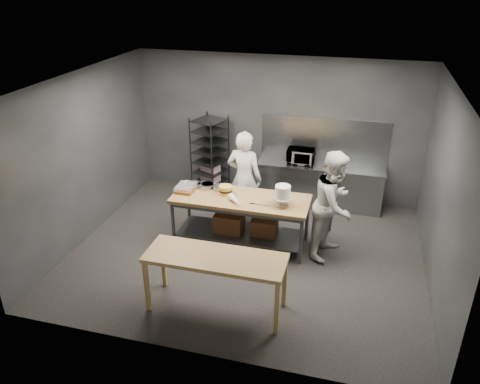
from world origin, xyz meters
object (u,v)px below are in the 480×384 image
object	(u,v)px
microwave	(300,156)
layer_cake	(226,190)
speed_rack	(210,157)
frosted_cake_stand	(283,193)
chef_right	(334,205)
work_table	(242,215)
chef_behind	(244,179)
near_counter	(215,261)

from	to	relation	value
microwave	layer_cake	distance (m)	2.12
speed_rack	layer_cake	distance (m)	1.98
layer_cake	frosted_cake_stand	bearing A→B (deg)	-9.87
speed_rack	microwave	bearing A→B (deg)	2.37
speed_rack	chef_right	distance (m)	3.27
work_table	chef_right	world-z (taller)	chef_right
chef_right	frosted_cake_stand	bearing A→B (deg)	122.52
chef_behind	layer_cake	size ratio (longest dim) A/B	7.83
microwave	layer_cake	xyz separation A→B (m)	(-1.05, -1.84, -0.05)
chef_right	frosted_cake_stand	world-z (taller)	chef_right
near_counter	chef_behind	distance (m)	2.61
chef_right	layer_cake	distance (m)	1.89
chef_behind	layer_cake	distance (m)	0.72
near_counter	frosted_cake_stand	bearing A→B (deg)	69.68
frosted_cake_stand	chef_right	bearing A→B (deg)	13.93
frosted_cake_stand	chef_behind	bearing A→B (deg)	135.19
near_counter	work_table	bearing A→B (deg)	93.11
speed_rack	frosted_cake_stand	world-z (taller)	speed_rack
work_table	near_counter	world-z (taller)	work_table
work_table	layer_cake	size ratio (longest dim) A/B	10.03
speed_rack	chef_right	size ratio (longest dim) A/B	0.92
speed_rack	layer_cake	xyz separation A→B (m)	(0.88, -1.76, 0.14)
chef_behind	layer_cake	bearing A→B (deg)	84.12
frosted_cake_stand	layer_cake	world-z (taller)	frosted_cake_stand
chef_behind	frosted_cake_stand	world-z (taller)	chef_behind
work_table	chef_right	distance (m)	1.63
work_table	chef_right	bearing A→B (deg)	2.54
chef_right	microwave	distance (m)	2.00
speed_rack	layer_cake	world-z (taller)	speed_rack
work_table	speed_rack	distance (m)	2.18
speed_rack	near_counter	bearing A→B (deg)	-70.56
speed_rack	layer_cake	size ratio (longest dim) A/B	7.31
speed_rack	chef_behind	size ratio (longest dim) A/B	0.93
layer_cake	microwave	bearing A→B (deg)	60.27
speed_rack	chef_behind	world-z (taller)	chef_behind
near_counter	speed_rack	xyz separation A→B (m)	(-1.29, 3.66, 0.04)
chef_right	layer_cake	bearing A→B (deg)	109.43
chef_behind	microwave	size ratio (longest dim) A/B	3.46
near_counter	chef_right	world-z (taller)	chef_right
frosted_cake_stand	microwave	bearing A→B (deg)	89.83
frosted_cake_stand	speed_rack	bearing A→B (deg)	134.72
chef_behind	frosted_cake_stand	distance (m)	1.27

